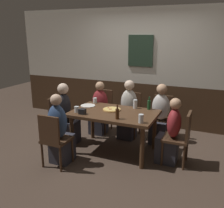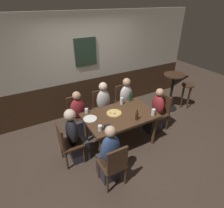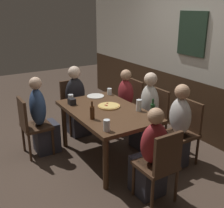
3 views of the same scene
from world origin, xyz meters
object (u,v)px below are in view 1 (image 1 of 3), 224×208
(chair_right_far, at_px, (162,115))
(tumbler_water, at_px, (77,110))
(pizza, at_px, (112,109))
(person_mid_far, at_px, (128,114))
(beer_glass_half, at_px, (135,105))
(highball_clear, at_px, (95,101))
(condiment_caddy, at_px, (82,111))
(chair_mid_far, at_px, (131,112))
(chair_left_far, at_px, (103,108))
(chair_left_near, at_px, (54,138))
(beer_bottle_brown, at_px, (117,113))
(dining_table, at_px, (114,117))
(chair_head_east, at_px, (181,135))
(person_head_east, at_px, (170,136))
(beer_bottle_green, at_px, (149,105))
(person_head_west, at_px, (67,118))
(plate_white_large, at_px, (88,106))
(chair_head_west, at_px, (59,117))
(person_left_near, at_px, (60,134))
(pint_glass_amber, at_px, (141,119))
(person_left_far, at_px, (99,112))
(person_right_far, at_px, (160,118))

(chair_right_far, bearing_deg, tumbler_water, -137.02)
(pizza, bearing_deg, person_mid_far, 81.99)
(beer_glass_half, bearing_deg, pizza, -142.48)
(highball_clear, relative_size, condiment_caddy, 0.92)
(chair_right_far, distance_m, highball_clear, 1.34)
(chair_right_far, bearing_deg, pizza, -133.12)
(chair_mid_far, bearing_deg, condiment_caddy, -110.73)
(chair_left_far, relative_size, chair_left_near, 1.00)
(tumbler_water, bearing_deg, beer_bottle_brown, -3.26)
(tumbler_water, distance_m, condiment_caddy, 0.14)
(dining_table, relative_size, chair_head_east, 1.66)
(dining_table, xyz_separation_m, chair_right_far, (0.64, 0.88, -0.16))
(chair_left_far, xyz_separation_m, person_mid_far, (0.64, -0.16, -0.00))
(dining_table, xyz_separation_m, highball_clear, (-0.58, 0.40, 0.13))
(person_head_east, distance_m, beer_bottle_green, 0.72)
(chair_left_far, bearing_deg, person_head_west, -111.32)
(tumbler_water, bearing_deg, condiment_caddy, -17.85)
(dining_table, bearing_deg, chair_left_near, -126.30)
(chair_left_near, distance_m, plate_white_large, 1.06)
(dining_table, distance_m, chair_head_west, 1.16)
(beer_glass_half, bearing_deg, condiment_caddy, -136.43)
(person_left_near, relative_size, person_mid_far, 0.99)
(highball_clear, bearing_deg, person_head_east, -14.33)
(tumbler_water, bearing_deg, chair_head_west, 154.35)
(plate_white_large, bearing_deg, dining_table, -14.48)
(person_head_west, height_order, pizza, person_head_west)
(dining_table, relative_size, beer_bottle_brown, 6.20)
(plate_white_large, bearing_deg, beer_bottle_brown, -30.73)
(chair_mid_far, xyz_separation_m, person_mid_far, (-0.00, -0.16, -0.00))
(pint_glass_amber, bearing_deg, tumbler_water, 176.67)
(chair_head_west, distance_m, person_left_near, 0.87)
(chair_right_far, distance_m, pint_glass_amber, 1.25)
(chair_mid_far, relative_size, person_head_east, 0.80)
(chair_left_far, xyz_separation_m, beer_glass_half, (0.90, -0.51, 0.31))
(pint_glass_amber, bearing_deg, plate_white_large, 157.45)
(person_left_far, xyz_separation_m, beer_glass_half, (0.90, -0.35, 0.35))
(beer_bottle_brown, bearing_deg, person_head_west, 165.04)
(chair_head_east, distance_m, person_head_west, 2.13)
(chair_left_near, bearing_deg, person_head_west, 111.32)
(person_left_far, distance_m, highball_clear, 0.46)
(pint_glass_amber, height_order, beer_bottle_brown, beer_bottle_brown)
(beer_bottle_green, bearing_deg, person_left_near, -136.08)
(chair_head_east, height_order, chair_left_near, same)
(tumbler_water, bearing_deg, chair_head_east, 8.84)
(person_head_west, xyz_separation_m, beer_glass_half, (1.25, 0.36, 0.31))
(chair_right_far, relative_size, beer_glass_half, 5.58)
(person_right_far, distance_m, plate_white_large, 1.39)
(chair_left_far, relative_size, condiment_caddy, 8.00)
(person_right_far, bearing_deg, beer_bottle_green, -112.99)
(person_left_far, height_order, person_right_far, person_right_far)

